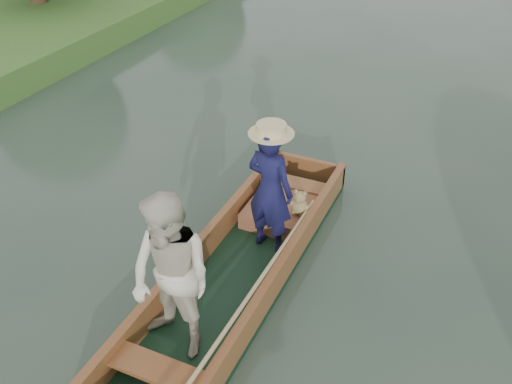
% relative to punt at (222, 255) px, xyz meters
% --- Properties ---
extents(ground, '(120.00, 120.00, 0.00)m').
position_rel_punt_xyz_m(ground, '(0.02, 0.25, -0.65)').
color(ground, '#283D30').
rests_on(ground, ground).
extents(punt, '(1.16, 5.00, 1.89)m').
position_rel_punt_xyz_m(punt, '(0.00, 0.00, 0.00)').
color(punt, black).
rests_on(punt, ground).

